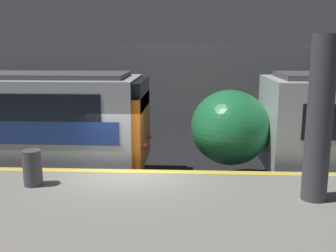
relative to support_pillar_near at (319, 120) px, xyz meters
The scene contains 5 objects.
ground_plane 5.43m from the support_pillar_near, 157.10° to the left, with size 120.00×120.00×0.00m, color black.
platform 4.87m from the support_pillar_near, behind, with size 40.00×4.73×1.11m.
station_rear_barrier 9.28m from the support_pillar_near, 117.40° to the left, with size 50.00×0.15×4.39m.
support_pillar_near is the anchor object (origin of this frame).
trash_bin 6.53m from the support_pillar_near, behind, with size 0.44×0.44×0.85m.
Camera 1 is at (1.52, -9.92, 4.40)m, focal length 42.00 mm.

